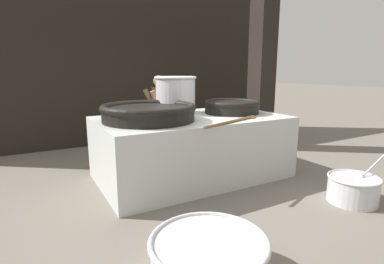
{
  "coord_description": "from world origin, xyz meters",
  "views": [
    {
      "loc": [
        -2.3,
        -4.11,
        1.71
      ],
      "look_at": [
        0.0,
        0.0,
        0.74
      ],
      "focal_mm": 28.0,
      "sensor_mm": 36.0,
      "label": 1
    }
  ],
  "objects": [
    {
      "name": "prep_bowl_vegetables",
      "position": [
        1.36,
        -1.92,
        0.19
      ],
      "size": [
        0.85,
        0.65,
        0.61
      ],
      "color": "silver",
      "rests_on": "ground_plane"
    },
    {
      "name": "giant_wok_far",
      "position": [
        0.81,
        0.04,
        1.1
      ],
      "size": [
        0.96,
        0.96,
        0.22
      ],
      "color": "black",
      "rests_on": "hearth_platform"
    },
    {
      "name": "support_pillar",
      "position": [
        2.28,
        0.95,
        1.89
      ],
      "size": [
        0.43,
        0.43,
        3.77
      ],
      "primitive_type": "cube",
      "color": "black",
      "rests_on": "ground_plane"
    },
    {
      "name": "hearth_platform",
      "position": [
        0.0,
        0.0,
        0.49
      ],
      "size": [
        2.94,
        1.72,
        0.99
      ],
      "color": "silver",
      "rests_on": "ground_plane"
    },
    {
      "name": "giant_wok_near",
      "position": [
        -0.74,
        -0.03,
        1.12
      ],
      "size": [
        1.39,
        1.39,
        0.25
      ],
      "color": "black",
      "rests_on": "hearth_platform"
    },
    {
      "name": "stirring_paddle",
      "position": [
        0.27,
        -0.74,
        1.0
      ],
      "size": [
        1.2,
        0.5,
        0.04
      ],
      "rotation": [
        0.0,
        0.0,
        0.35
      ],
      "color": "brown",
      "rests_on": "hearth_platform"
    },
    {
      "name": "back_wall",
      "position": [
        0.0,
        3.0,
        1.89
      ],
      "size": [
        7.69,
        0.24,
        3.77
      ],
      "primitive_type": "cube",
      "color": "black",
      "rests_on": "ground_plane"
    },
    {
      "name": "ground_plane",
      "position": [
        0.0,
        0.0,
        0.0
      ],
      "size": [
        60.0,
        60.0,
        0.0
      ],
      "primitive_type": "plane",
      "color": "slate"
    },
    {
      "name": "prep_bowl_meat",
      "position": [
        -1.11,
        -2.26,
        0.2
      ],
      "size": [
        1.0,
        1.0,
        0.37
      ],
      "color": "silver",
      "rests_on": "ground_plane"
    },
    {
      "name": "stock_pot",
      "position": [
        -0.04,
        0.5,
        1.31
      ],
      "size": [
        0.71,
        0.71,
        0.63
      ],
      "color": "silver",
      "rests_on": "hearth_platform"
    },
    {
      "name": "cook",
      "position": [
        -0.0,
        1.32,
        0.88
      ],
      "size": [
        0.4,
        0.6,
        1.62
      ],
      "rotation": [
        0.0,
        0.0,
        3.06
      ],
      "color": "#8C6647",
      "rests_on": "ground_plane"
    }
  ]
}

